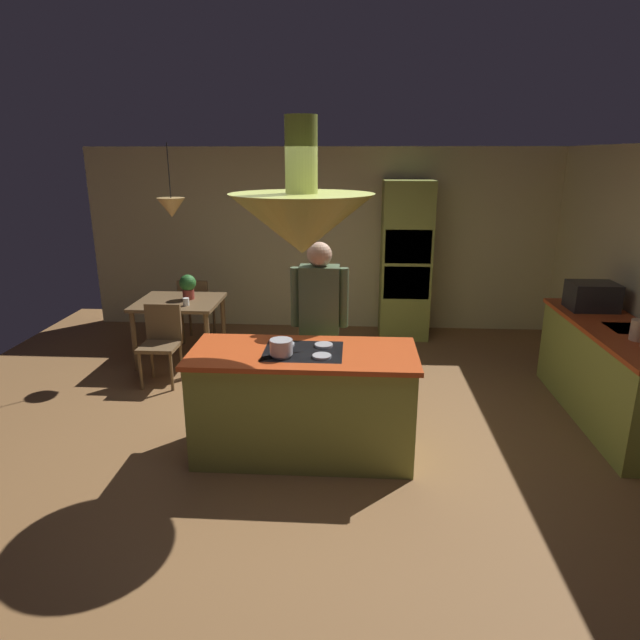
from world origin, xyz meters
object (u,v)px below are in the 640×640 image
kitchen_island (304,402)px  person_at_island (319,320)px  canister_sugar (639,330)px  microwave_on_counter (592,296)px  potted_plant_on_table (188,285)px  cup_on_table (186,302)px  cooking_pot_on_cooktop (281,347)px  chair_facing_island (162,338)px  oven_tower (405,261)px  chair_by_back_wall (196,306)px  dining_table (179,309)px

kitchen_island → person_at_island: size_ratio=1.09×
canister_sugar → microwave_on_counter: (0.00, 0.97, 0.05)m
person_at_island → canister_sugar: size_ratio=9.44×
potted_plant_on_table → cup_on_table: 0.33m
potted_plant_on_table → person_at_island: bearing=-41.6°
microwave_on_counter → cooking_pot_on_cooktop: (-3.00, -1.56, -0.06)m
chair_facing_island → cooking_pot_on_cooktop: 2.24m
potted_plant_on_table → oven_tower: bearing=21.6°
chair_by_back_wall → cooking_pot_on_cooktop: 3.33m
chair_facing_island → dining_table: bearing=90.0°
kitchen_island → canister_sugar: canister_sugar is taller
potted_plant_on_table → cup_on_table: potted_plant_on_table is taller
chair_by_back_wall → cooking_pot_on_cooktop: bearing=117.9°
kitchen_island → oven_tower: (1.10, 3.24, 0.60)m
person_at_island → cup_on_table: (-1.63, 1.20, -0.17)m
oven_tower → canister_sugar: 3.29m
oven_tower → person_at_island: oven_tower is taller
canister_sugar → microwave_on_counter: microwave_on_counter is taller
oven_tower → microwave_on_counter: (1.74, -1.81, -0.01)m
chair_facing_island → chair_by_back_wall: (0.00, 1.35, 0.00)m
person_at_island → cup_on_table: 2.03m
person_at_island → chair_by_back_wall: 2.80m
chair_by_back_wall → cup_on_table: chair_by_back_wall is taller
microwave_on_counter → cooking_pot_on_cooktop: microwave_on_counter is taller
chair_by_back_wall → cup_on_table: bearing=100.2°
kitchen_island → microwave_on_counter: microwave_on_counter is taller
chair_facing_island → cooking_pot_on_cooktop: size_ratio=4.83×
kitchen_island → cooking_pot_on_cooktop: size_ratio=10.27×
chair_by_back_wall → potted_plant_on_table: size_ratio=2.90×
dining_table → microwave_on_counter: microwave_on_counter is taller
kitchen_island → potted_plant_on_table: potted_plant_on_table is taller
oven_tower → microwave_on_counter: size_ratio=4.62×
kitchen_island → chair_facing_island: bearing=140.1°
chair_facing_island → oven_tower: bearing=33.0°
cup_on_table → potted_plant_on_table: bearing=101.3°
cup_on_table → cooking_pot_on_cooktop: (1.38, -2.00, 0.19)m
cup_on_table → canister_sugar: canister_sugar is taller
person_at_island → potted_plant_on_table: (-1.69, 1.50, -0.05)m
person_at_island → potted_plant_on_table: person_at_island is taller
oven_tower → cooking_pot_on_cooktop: oven_tower is taller
cooking_pot_on_cooktop → person_at_island: bearing=72.7°
person_at_island → canister_sugar: bearing=-4.6°
potted_plant_on_table → canister_sugar: bearing=-21.2°
cup_on_table → chair_facing_island: bearing=-109.8°
dining_table → canister_sugar: size_ratio=5.46×
microwave_on_counter → kitchen_island: bearing=-153.3°
oven_tower → cooking_pot_on_cooktop: 3.60m
canister_sugar → microwave_on_counter: 0.98m
chair_by_back_wall → canister_sugar: bearing=152.9°
canister_sugar → dining_table: bearing=160.1°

